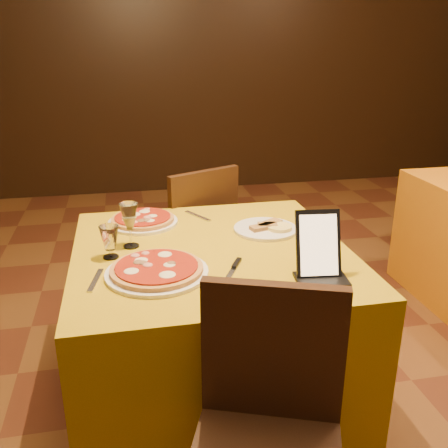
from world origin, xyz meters
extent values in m
cube|color=#5E2D19|center=(0.00, 0.00, -0.01)|extent=(6.00, 7.00, 0.01)
cube|color=black|center=(0.00, 3.50, 1.40)|extent=(6.00, 0.01, 2.80)
cube|color=#B6940B|center=(-0.59, 0.06, 0.38)|extent=(1.10, 1.10, 0.75)
cylinder|color=white|center=(-0.82, -0.13, 0.76)|extent=(0.37, 0.37, 0.01)
cylinder|color=#AD4C23|center=(-0.82, -0.13, 0.77)|extent=(0.34, 0.34, 0.02)
cylinder|color=white|center=(-0.85, 0.41, 0.76)|extent=(0.32, 0.32, 0.01)
cylinder|color=#AD4C23|center=(-0.85, 0.41, 0.77)|extent=(0.29, 0.29, 0.02)
cylinder|color=white|center=(-0.32, 0.21, 0.76)|extent=(0.28, 0.28, 0.01)
cylinder|color=olive|center=(-0.32, 0.21, 0.77)|extent=(0.17, 0.17, 0.02)
cube|color=black|center=(-0.26, -0.25, 0.87)|extent=(0.17, 0.11, 0.23)
cube|color=silver|center=(-0.57, -0.19, 0.75)|extent=(0.13, 0.22, 0.01)
cube|color=silver|center=(-1.04, -0.14, 0.75)|extent=(0.05, 0.18, 0.01)
cube|color=#B2B1B8|center=(-0.59, 0.46, 0.75)|extent=(0.11, 0.17, 0.01)
camera|label=1|loc=(-0.91, -1.77, 1.55)|focal=40.00mm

